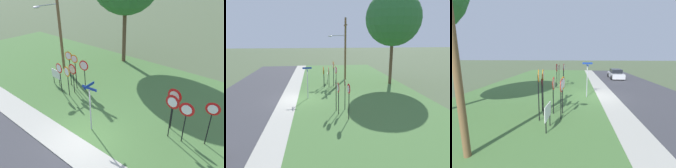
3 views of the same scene
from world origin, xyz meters
TOP-DOWN VIEW (x-y plane):
  - ground_plane at (0.00, 0.00)m, footprint 160.00×160.00m
  - road_asphalt at (0.00, -4.80)m, footprint 44.00×6.40m
  - sidewalk_strip at (0.00, -0.80)m, footprint 44.00×1.60m
  - grass_median at (0.00, 6.00)m, footprint 44.00×12.00m
  - stop_sign_near_left at (-4.28, 3.13)m, footprint 0.76×0.09m
  - stop_sign_near_right at (-4.61, 3.68)m, footprint 0.61×0.12m
  - stop_sign_far_left at (-5.07, 2.60)m, footprint 0.73×0.12m
  - stop_sign_far_center at (-5.34, 3.75)m, footprint 0.66×0.14m
  - stop_sign_far_right at (-4.20, 2.59)m, footprint 0.73×0.17m
  - stop_sign_center_tall at (-3.90, 3.90)m, footprint 0.75×0.17m
  - yield_sign_near_left at (4.04, 3.24)m, footprint 0.76×0.12m
  - yield_sign_near_right at (3.09, 3.85)m, footprint 0.83×0.13m
  - yield_sign_far_left at (3.32, 3.14)m, footprint 0.78×0.12m
  - yield_sign_far_right at (5.06, 3.84)m, footprint 0.70×0.13m
  - street_name_post at (-0.31, 0.93)m, footprint 0.96×0.81m
  - utility_pole at (-8.49, 5.42)m, footprint 2.10×2.35m
  - notice_board at (-6.29, 3.12)m, footprint 1.10×0.10m
  - oak_tree_left at (-5.37, 10.57)m, footprint 6.22×6.22m

SIDE VIEW (x-z plane):
  - ground_plane at x=0.00m, z-range 0.00..0.00m
  - road_asphalt at x=0.00m, z-range 0.00..0.01m
  - grass_median at x=0.00m, z-range 0.00..0.04m
  - sidewalk_strip at x=0.00m, z-range 0.00..0.06m
  - notice_board at x=-6.29m, z-range 0.25..1.50m
  - stop_sign_near_left at x=-4.28m, z-range 0.54..2.78m
  - stop_sign_far_right at x=-4.20m, z-range 0.55..2.80m
  - stop_sign_far_left at x=-5.07m, z-range 0.55..2.81m
  - street_name_post at x=-0.31m, z-range 0.32..3.20m
  - stop_sign_center_tall at x=-3.90m, z-range 0.58..2.97m
  - yield_sign_near_left at x=4.04m, z-range 0.63..3.02m
  - yield_sign_far_right at x=5.06m, z-range 0.66..3.18m
  - stop_sign_near_right at x=-4.61m, z-range 0.61..3.31m
  - yield_sign_near_right at x=3.09m, z-range 0.68..3.24m
  - yield_sign_far_left at x=3.32m, z-range 0.69..3.28m
  - stop_sign_far_center at x=-5.34m, z-range 0.65..3.42m
  - utility_pole at x=-8.49m, z-range 0.38..8.22m
  - oak_tree_left at x=-5.37m, z-range 2.24..12.89m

